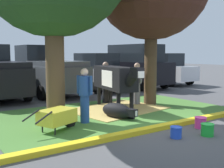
{
  "coord_description": "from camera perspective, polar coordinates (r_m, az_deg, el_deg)",
  "views": [
    {
      "loc": [
        -5.19,
        -5.31,
        1.99
      ],
      "look_at": [
        0.53,
        2.93,
        0.9
      ],
      "focal_mm": 44.82,
      "sensor_mm": 36.0,
      "label": 1
    }
  ],
  "objects": [
    {
      "name": "calf_lying",
      "position": [
        8.62,
        1.16,
        -5.52
      ],
      "size": [
        0.73,
        1.33,
        0.48
      ],
      "color": "black",
      "rests_on": "ground"
    },
    {
      "name": "cow_holstein",
      "position": [
        9.9,
        0.71,
        1.14
      ],
      "size": [
        1.1,
        3.11,
        1.57
      ],
      "color": "black",
      "rests_on": "ground"
    },
    {
      "name": "suv_black",
      "position": [
        16.65,
        4.71,
        3.7
      ],
      "size": [
        2.28,
        4.68,
        2.52
      ],
      "color": "black",
      "rests_on": "ground"
    },
    {
      "name": "hatchback_white",
      "position": [
        18.74,
        10.4,
        3.02
      ],
      "size": [
        2.17,
        4.48,
        2.02
      ],
      "color": "silver",
      "rests_on": "ground"
    },
    {
      "name": "ground_plane",
      "position": [
        7.68,
        9.39,
        -8.89
      ],
      "size": [
        80.0,
        80.0,
        0.0
      ],
      "primitive_type": "plane",
      "color": "#4C4C4F"
    },
    {
      "name": "hay_bedding",
      "position": [
        9.98,
        0.99,
        -5.16
      ],
      "size": [
        3.54,
        2.88,
        0.04
      ],
      "primitive_type": "cube",
      "rotation": [
        0.0,
        0.0,
        0.16
      ],
      "color": "tan",
      "rests_on": "ground"
    },
    {
      "name": "bucket_blue",
      "position": [
        6.88,
        12.93,
        -9.51
      ],
      "size": [
        0.29,
        0.29,
        0.27
      ],
      "color": "blue",
      "rests_on": "ground"
    },
    {
      "name": "bucket_pink",
      "position": [
        7.92,
        17.61,
        -7.47
      ],
      "size": [
        0.32,
        0.32,
        0.3
      ],
      "color": "#EA3893",
      "rests_on": "ground"
    },
    {
      "name": "wheelbarrow",
      "position": [
        7.32,
        -11.01,
        -6.56
      ],
      "size": [
        1.59,
        1.02,
        0.63
      ],
      "color": "gold",
      "rests_on": "ground"
    },
    {
      "name": "person_visitor_far",
      "position": [
        11.09,
        -1.32,
        0.56
      ],
      "size": [
        0.53,
        0.34,
        1.67
      ],
      "color": "black",
      "rests_on": "ground"
    },
    {
      "name": "bucket_green",
      "position": [
        7.25,
        18.89,
        -8.77
      ],
      "size": [
        0.33,
        0.33,
        0.3
      ],
      "color": "green",
      "rests_on": "ground"
    },
    {
      "name": "person_visitor_near",
      "position": [
        10.86,
        5.11,
        0.32
      ],
      "size": [
        0.34,
        0.53,
        1.64
      ],
      "color": "slate",
      "rests_on": "ground"
    },
    {
      "name": "curb_yellow",
      "position": [
        7.69,
        10.8,
        -8.44
      ],
      "size": [
        9.28,
        0.24,
        0.12
      ],
      "primitive_type": "cube",
      "color": "yellow",
      "rests_on": "ground"
    },
    {
      "name": "pickup_truck_maroon",
      "position": [
        14.33,
        -13.44,
        2.53
      ],
      "size": [
        2.4,
        5.48,
        2.42
      ],
      "color": "#4C5156",
      "rests_on": "ground"
    },
    {
      "name": "grass_island",
      "position": [
        9.52,
        0.21,
        -5.8
      ],
      "size": [
        8.08,
        4.58,
        0.02
      ],
      "primitive_type": "cube",
      "color": "#477A33",
      "rests_on": "ground"
    },
    {
      "name": "person_handler",
      "position": [
        7.99,
        -5.61,
        -2.06
      ],
      "size": [
        0.34,
        0.49,
        1.58
      ],
      "color": "#23478C",
      "rests_on": "ground"
    },
    {
      "name": "sedan_silver",
      "position": [
        15.49,
        -3.24,
        2.47
      ],
      "size": [
        2.17,
        4.48,
        2.02
      ],
      "color": "silver",
      "rests_on": "ground"
    }
  ]
}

